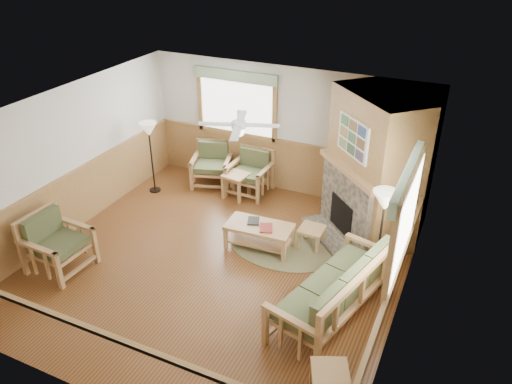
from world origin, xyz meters
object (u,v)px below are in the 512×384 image
at_px(floor_lamp_left, 152,158).
at_px(floor_lamp_right, 380,240).
at_px(coffee_table, 259,236).
at_px(footstool, 311,237).
at_px(armchair_left, 58,243).
at_px(sofa, 335,288).
at_px(armchair_back_left, 212,165).
at_px(end_table_chairs, 236,186).
at_px(armchair_back_right, 250,173).
at_px(end_table_sofa, 329,384).

xyz_separation_m(floor_lamp_left, floor_lamp_right, (5.06, -1.15, 0.07)).
bearing_deg(coffee_table, footstool, 24.58).
xyz_separation_m(armchair_left, floor_lamp_left, (-0.18, 2.93, 0.29)).
relative_size(sofa, armchair_back_left, 2.45).
distance_m(coffee_table, floor_lamp_right, 2.20).
bearing_deg(armchair_left, armchair_back_left, -9.60).
distance_m(armchair_back_left, end_table_chairs, 0.85).
relative_size(armchair_back_right, armchair_left, 0.93).
distance_m(armchair_left, end_table_sofa, 4.92).
distance_m(coffee_table, footstool, 0.94).
bearing_deg(floor_lamp_right, sofa, -111.52).
bearing_deg(armchair_back_right, end_table_sofa, -53.58).
bearing_deg(armchair_back_right, end_table_chairs, -116.44).
bearing_deg(end_table_chairs, end_table_sofa, -50.71).
relative_size(armchair_back_right, coffee_table, 0.78).
bearing_deg(armchair_back_right, armchair_back_left, -179.38).
distance_m(sofa, footstool, 1.85).
bearing_deg(sofa, coffee_table, -108.97).
relative_size(armchair_back_right, floor_lamp_right, 0.53).
bearing_deg(end_table_sofa, coffee_table, 129.24).
relative_size(armchair_back_right, end_table_chairs, 1.70).
height_order(sofa, armchair_back_right, sofa).
distance_m(armchair_left, floor_lamp_right, 5.21).
distance_m(armchair_left, coffee_table, 3.39).
height_order(coffee_table, footstool, coffee_table).
distance_m(end_table_sofa, footstool, 3.28).
distance_m(sofa, armchair_back_left, 4.73).
distance_m(end_table_sofa, floor_lamp_right, 2.50).
distance_m(armchair_back_left, end_table_sofa, 5.99).
distance_m(end_table_chairs, end_table_sofa, 5.25).
distance_m(armchair_back_left, floor_lamp_left, 1.31).
height_order(coffee_table, floor_lamp_right, floor_lamp_right).
distance_m(armchair_back_right, end_table_chairs, 0.41).
distance_m(armchair_left, footstool, 4.33).
bearing_deg(floor_lamp_right, end_table_chairs, 153.70).
distance_m(armchair_back_left, coffee_table, 2.68).
xyz_separation_m(armchair_left, end_table_sofa, (4.88, -0.63, -0.24)).
bearing_deg(floor_lamp_right, armchair_left, -159.90).
bearing_deg(coffee_table, end_table_chairs, 125.95).
xyz_separation_m(armchair_back_left, coffee_table, (1.98, -1.80, -0.22)).
relative_size(sofa, floor_lamp_left, 1.42).
relative_size(sofa, armchair_left, 2.27).
bearing_deg(end_table_chairs, armchair_back_left, 157.25).
relative_size(end_table_chairs, footstool, 1.25).
distance_m(footstool, floor_lamp_left, 3.86).
bearing_deg(footstool, armchair_back_right, 144.05).
xyz_separation_m(sofa, armchair_back_right, (-2.77, 2.94, -0.06)).
height_order(sofa, coffee_table, sofa).
bearing_deg(footstool, armchair_back_left, 154.08).
bearing_deg(armchair_left, floor_lamp_left, 5.81).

